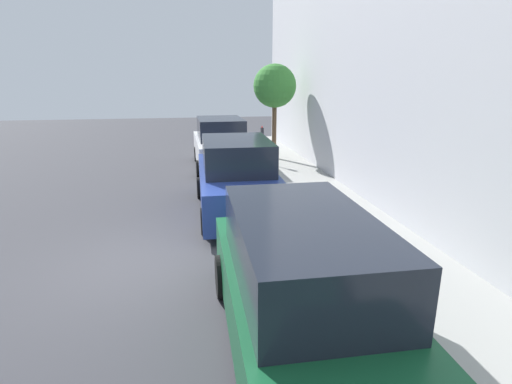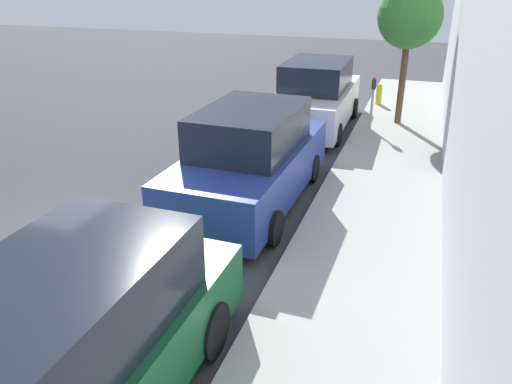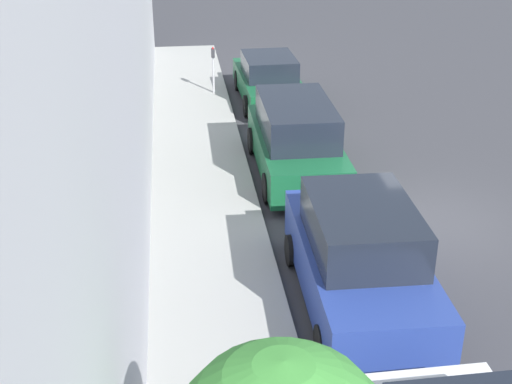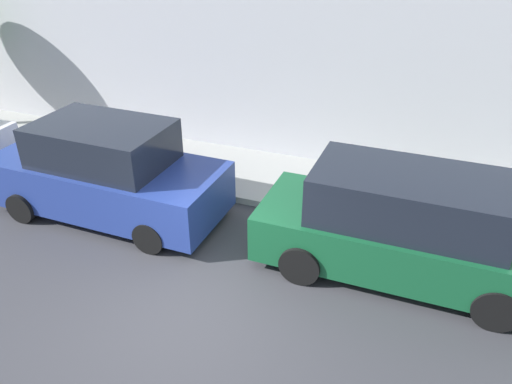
{
  "view_description": "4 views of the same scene",
  "coord_description": "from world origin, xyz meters",
  "px_view_note": "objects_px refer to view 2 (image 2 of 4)",
  "views": [
    {
      "loc": [
        0.97,
        -7.36,
        3.53
      ],
      "look_at": [
        2.47,
        1.31,
        1.0
      ],
      "focal_mm": 28.0,
      "sensor_mm": 36.0,
      "label": 1
    },
    {
      "loc": [
        5.35,
        -5.82,
        4.39
      ],
      "look_at": [
        2.89,
        1.34,
        1.0
      ],
      "focal_mm": 35.0,
      "sensor_mm": 36.0,
      "label": 2
    },
    {
      "loc": [
        5.35,
        13.39,
        7.34
      ],
      "look_at": [
        3.72,
        0.14,
        1.0
      ],
      "focal_mm": 50.0,
      "sensor_mm": 36.0,
      "label": 3
    },
    {
      "loc": [
        -5.09,
        -3.08,
        5.51
      ],
      "look_at": [
        2.44,
        -0.21,
        1.0
      ],
      "focal_mm": 35.0,
      "sensor_mm": 36.0,
      "label": 4
    }
  ],
  "objects_px": {
    "parked_minivan_second": "(60,361)",
    "fire_hydrant": "(379,94)",
    "parked_suv_third": "(250,160)",
    "parking_meter_far": "(373,98)",
    "parked_suv_fourth": "(316,97)",
    "street_tree": "(410,17)"
  },
  "relations": [
    {
      "from": "parked_minivan_second",
      "to": "fire_hydrant",
      "type": "relative_size",
      "value": 7.13
    },
    {
      "from": "parked_minivan_second",
      "to": "fire_hydrant",
      "type": "height_order",
      "value": "parked_minivan_second"
    },
    {
      "from": "parked_suv_third",
      "to": "parking_meter_far",
      "type": "distance_m",
      "value": 5.78
    },
    {
      "from": "parked_suv_third",
      "to": "parked_suv_fourth",
      "type": "bearing_deg",
      "value": 89.46
    },
    {
      "from": "parked_suv_third",
      "to": "street_tree",
      "type": "height_order",
      "value": "street_tree"
    },
    {
      "from": "street_tree",
      "to": "parked_suv_third",
      "type": "bearing_deg",
      "value": -110.56
    },
    {
      "from": "street_tree",
      "to": "fire_hydrant",
      "type": "height_order",
      "value": "street_tree"
    },
    {
      "from": "parked_minivan_second",
      "to": "fire_hydrant",
      "type": "bearing_deg",
      "value": 84.05
    },
    {
      "from": "parked_minivan_second",
      "to": "street_tree",
      "type": "height_order",
      "value": "street_tree"
    },
    {
      "from": "parking_meter_far",
      "to": "street_tree",
      "type": "relative_size",
      "value": 0.38
    },
    {
      "from": "parked_suv_fourth",
      "to": "parking_meter_far",
      "type": "height_order",
      "value": "parked_suv_fourth"
    },
    {
      "from": "parking_meter_far",
      "to": "fire_hydrant",
      "type": "distance_m",
      "value": 3.13
    },
    {
      "from": "parked_minivan_second",
      "to": "fire_hydrant",
      "type": "xyz_separation_m",
      "value": [
        1.5,
        14.43,
        -0.43
      ]
    },
    {
      "from": "parked_minivan_second",
      "to": "parked_suv_fourth",
      "type": "height_order",
      "value": "parked_suv_fourth"
    },
    {
      "from": "parked_minivan_second",
      "to": "fire_hydrant",
      "type": "distance_m",
      "value": 14.51
    },
    {
      "from": "parking_meter_far",
      "to": "street_tree",
      "type": "xyz_separation_m",
      "value": [
        0.71,
        0.95,
        2.1
      ]
    },
    {
      "from": "parking_meter_far",
      "to": "fire_hydrant",
      "type": "relative_size",
      "value": 2.16
    },
    {
      "from": "parked_suv_third",
      "to": "street_tree",
      "type": "xyz_separation_m",
      "value": [
        2.43,
        6.47,
        2.23
      ]
    },
    {
      "from": "parked_minivan_second",
      "to": "parking_meter_far",
      "type": "bearing_deg",
      "value": 81.95
    },
    {
      "from": "parked_suv_third",
      "to": "parked_minivan_second",
      "type": "bearing_deg",
      "value": -88.88
    },
    {
      "from": "parked_minivan_second",
      "to": "parked_suv_fourth",
      "type": "distance_m",
      "value": 11.5
    },
    {
      "from": "parked_suv_third",
      "to": "fire_hydrant",
      "type": "height_order",
      "value": "parked_suv_third"
    }
  ]
}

